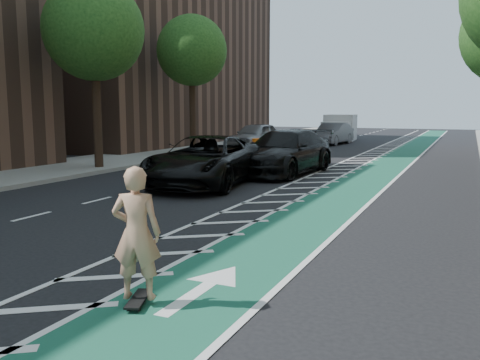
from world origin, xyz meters
The scene contains 18 objects.
ground centered at (0.00, 0.00, 0.00)m, with size 120.00×120.00×0.00m, color black.
bike_lane centered at (3.00, 10.00, 0.01)m, with size 2.00×90.00×0.01m, color #17523C.
buffer_strip centered at (1.50, 10.00, 0.01)m, with size 1.40×90.00×0.01m, color silver.
sidewalk_left centered at (-9.50, 10.00, 0.07)m, with size 5.00×90.00×0.15m, color gray.
curb_left centered at (-7.05, 10.00, 0.08)m, with size 0.12×90.00×0.16m, color gray.
building_left_far centered at (-17.50, 24.00, 9.00)m, with size 14.00×22.00×18.00m, color brown.
tree_l_c centered at (-7.90, 8.00, 5.77)m, with size 4.20×4.20×7.90m.
tree_l_d centered at (-7.90, 16.00, 5.77)m, with size 4.20×4.20×7.90m.
skateboard centered at (2.50, -3.57, 0.08)m, with size 0.44×0.74×0.10m.
skateboarder centered at (2.50, -3.57, 0.99)m, with size 0.65×0.43×1.79m, color tan.
suv_near centered at (-1.78, 6.35, 0.85)m, with size 2.80×6.08×1.69m, color black.
suv_far centered at (-0.34, 10.36, 0.88)m, with size 2.45×6.03×1.75m, color black.
car_silver centered at (-6.00, 20.96, 0.86)m, with size 2.03×5.05×1.72m, color gray.
car_grey centered at (-2.68, 27.51, 0.78)m, with size 1.64×4.72×1.55m, color #515156.
box_truck centered at (-3.24, 31.94, 0.97)m, with size 2.68×5.23×2.10m.
barrel_a centered at (-3.16, 9.00, 0.43)m, with size 0.67×0.67×0.91m.
barrel_b centered at (-3.60, 13.52, 0.38)m, with size 0.59×0.59×0.80m.
barrel_c centered at (-4.00, 16.42, 0.47)m, with size 0.73×0.73×1.00m.
Camera 1 is at (6.44, -8.96, 2.63)m, focal length 38.00 mm.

